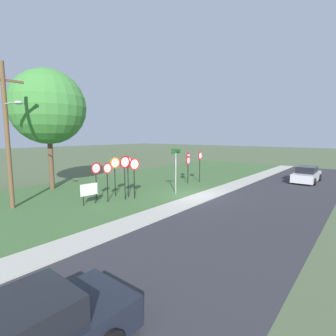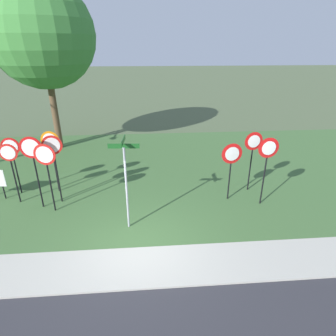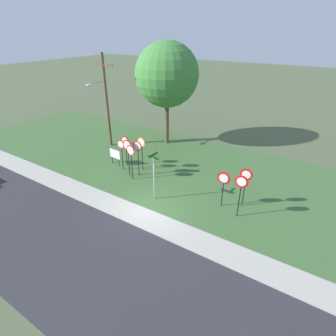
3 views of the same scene
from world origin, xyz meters
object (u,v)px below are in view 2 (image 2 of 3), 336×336
Objects in this scene: stop_sign_near_left at (54,155)px; stop_sign_far_center at (10,161)px; stop_sign_far_left at (52,149)px; oak_tree_left at (42,35)px; stop_sign_center_tall at (46,163)px; stop_sign_near_right at (12,154)px; yield_sign_near_right at (253,148)px; stop_sign_far_right at (33,157)px; street_name_post at (126,177)px; yield_sign_far_left at (232,159)px; yield_sign_near_left at (268,155)px.

stop_sign_far_center is at bearing 171.47° from stop_sign_near_left.
stop_sign_near_left is 1.13× the size of stop_sign_far_center.
stop_sign_far_left is (-0.35, 0.90, -0.07)m from stop_sign_near_left.
stop_sign_far_left is 7.22m from oak_tree_left.
stop_sign_far_center is 0.92× the size of stop_sign_center_tall.
yield_sign_near_right reaches higher than stop_sign_near_right.
stop_sign_far_right is at bearing 158.15° from stop_sign_center_tall.
stop_sign_far_center is at bearing 159.73° from street_name_post.
stop_sign_far_center is at bearing -88.62° from oak_tree_left.
yield_sign_near_right is 1.29m from yield_sign_far_left.
stop_sign_center_tall is (-0.07, -0.66, -0.06)m from stop_sign_near_left.
yield_sign_near_left is at bearing -6.42° from stop_sign_far_left.
yield_sign_near_left is 1.17m from yield_sign_near_right.
yield_sign_far_left is at bearing 25.84° from street_name_post.
yield_sign_far_left is (-1.07, -0.70, -0.16)m from yield_sign_near_right.
stop_sign_near_left is 3.31m from street_name_post.
oak_tree_left reaches higher than stop_sign_far_right.
stop_sign_far_left is 0.30× the size of oak_tree_left.
stop_sign_far_left is 1.00× the size of stop_sign_center_tall.
stop_sign_far_right reaches higher than yield_sign_near_right.
stop_sign_center_tall is at bearing 178.33° from yield_sign_far_left.
stop_sign_far_left is 0.94× the size of stop_sign_far_right.
stop_sign_far_center reaches higher than yield_sign_far_left.
stop_sign_near_right is 0.90× the size of yield_sign_near_left.
stop_sign_near_left is at bearing 172.66° from yield_sign_far_left.
stop_sign_center_tall reaches higher than yield_sign_far_left.
yield_sign_near_left is 5.16m from street_name_post.
yield_sign_near_left is 12.74m from oak_tree_left.
street_name_post is at bearing -169.28° from yield_sign_near_left.
stop_sign_near_right is 2.37m from stop_sign_center_tall.
stop_sign_far_left is at bearing 105.85° from stop_sign_near_left.
street_name_post is (-4.94, -2.25, -0.05)m from yield_sign_near_right.
oak_tree_left reaches higher than yield_sign_far_left.
street_name_post reaches higher than stop_sign_center_tall.
stop_sign_near_left reaches higher than stop_sign_center_tall.
yield_sign_far_left is (8.48, -1.20, -0.00)m from stop_sign_near_right.
street_name_post is at bearing -25.00° from stop_sign_far_center.
stop_sign_far_left is at bearing 31.55° from stop_sign_far_center.
street_name_post reaches higher than stop_sign_near_right.
stop_sign_near_left is at bearing 32.99° from stop_sign_far_right.
stop_sign_near_right is 1.80m from stop_sign_far_right.
stop_sign_near_left is 1.03× the size of stop_sign_center_tall.
stop_sign_near_left is at bearing 91.21° from stop_sign_center_tall.
stop_sign_near_right is at bearing 149.97° from stop_sign_near_left.
street_name_post is 0.35× the size of oak_tree_left.
yield_sign_near_left is (7.84, -0.12, 0.09)m from stop_sign_center_tall.
oak_tree_left is (-1.71, 7.23, 4.21)m from stop_sign_center_tall.
oak_tree_left is (-8.38, 6.90, 4.39)m from yield_sign_far_left.
yield_sign_near_right is at bearing -4.12° from stop_sign_near_right.
stop_sign_near_left is at bearing 177.70° from yield_sign_near_right.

